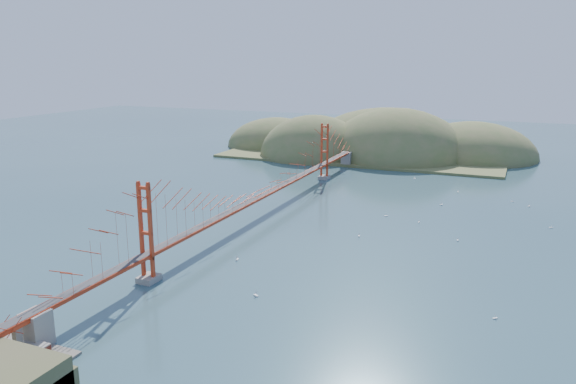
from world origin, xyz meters
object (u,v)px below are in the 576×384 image
at_px(sailboat_1, 359,235).
at_px(fort, 25,350).
at_px(bridge, 262,173).
at_px(sailboat_0, 419,222).

bearing_deg(sailboat_1, fort, -111.61).
relative_size(bridge, sailboat_1, 157.16).
height_order(fort, sailboat_0, fort).
xyz_separation_m(bridge, sailboat_0, (24.12, 5.57, -6.87)).
relative_size(bridge, sailboat_0, 167.75).
bearing_deg(bridge, sailboat_1, -15.32).
distance_m(fort, sailboat_0, 58.57).
bearing_deg(sailboat_0, fort, -113.89).
bearing_deg(bridge, fort, -89.52).
distance_m(bridge, fort, 48.40).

